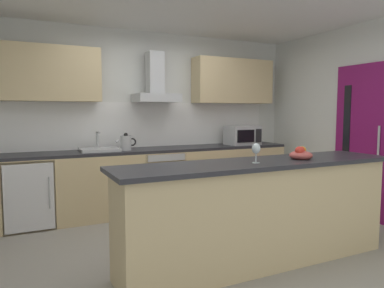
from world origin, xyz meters
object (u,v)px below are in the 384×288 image
Objects in this scene: refrigerator at (29,193)px; kettle at (126,143)px; sink at (99,149)px; wine_glass at (256,149)px; range_hood at (156,86)px; oven at (160,179)px; fruit_bowl at (301,154)px; microwave at (242,135)px.

refrigerator is 1.36m from kettle.
kettle is at bearing -1.44° from refrigerator.
sink is at bearing 172.75° from kettle.
sink is at bearing 112.76° from wine_glass.
wine_glass is at bearing -67.24° from sink.
kettle is 0.94m from range_hood.
sink reaches higher than refrigerator.
oven is 2.33m from fruit_bowl.
microwave is at bearing 70.39° from fruit_bowl.
oven is at bearing 0.09° from refrigerator.
range_hood reaches higher than oven.
microwave is 2.28m from fruit_bowl.
sink is at bearing 0.90° from refrigerator.
refrigerator is 3.18m from microwave.
microwave reaches higher than sink.
wine_glass is at bearing -121.05° from microwave.
fruit_bowl is at bearing -55.96° from sink.
fruit_bowl is (1.13, -2.14, 0.01)m from kettle.
oven is 1.72m from refrigerator.
sink reaches higher than wine_glass.
fruit_bowl reaches higher than oven.
wine_glass reaches higher than oven.
kettle is at bearing -176.11° from oven.
range_hood is at bearing 7.97° from sink.
kettle is (-0.49, -0.03, 0.55)m from oven.
oven is 1.52m from microwave.
oven is at bearing 178.86° from microwave.
microwave is at bearing -1.14° from oven.
microwave reaches higher than kettle.
oven is 0.97m from sink.
refrigerator is at bearing 178.56° from kettle.
microwave is at bearing 58.95° from wine_glass.
wine_glass is (0.58, -2.17, 0.09)m from kettle.
refrigerator is at bearing -179.91° from oven.
fruit_bowl is at bearing -109.61° from microwave.
microwave is 1.73× the size of kettle.
wine_glass is (0.08, -2.34, -0.69)m from range_hood.
kettle is 2.25m from wine_glass.
wine_glass is at bearing -87.80° from oven.
wine_glass is at bearing -176.74° from fruit_bowl.
microwave is 2.55m from wine_glass.
sink is (0.88, 0.01, 0.50)m from refrigerator.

